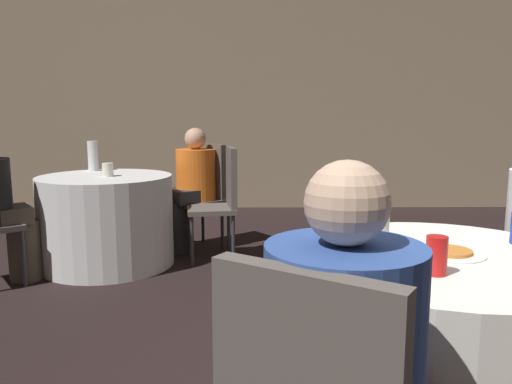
% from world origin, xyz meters
% --- Properties ---
extents(wall_back, '(16.00, 0.06, 2.80)m').
position_xyz_m(wall_back, '(0.00, 4.88, 1.40)').
color(wall_back, gray).
rests_on(wall_back, ground_plane).
extents(table_near, '(1.09, 1.09, 0.74)m').
position_xyz_m(table_near, '(-0.22, -0.04, 0.37)').
color(table_near, white).
rests_on(table_near, ground_plane).
extents(table_far, '(1.08, 1.08, 0.74)m').
position_xyz_m(table_far, '(-2.08, 2.29, 0.37)').
color(table_far, white).
rests_on(table_far, ground_plane).
extents(chair_far_east, '(0.46, 0.46, 0.96)m').
position_xyz_m(chair_far_east, '(-1.14, 2.44, 0.57)').
color(chair_far_east, '#59514C').
rests_on(chair_far_east, ground_plane).
extents(chair_far_northeast, '(0.56, 0.56, 0.96)m').
position_xyz_m(chair_far_northeast, '(-1.32, 2.87, 0.57)').
color(chair_far_northeast, '#59514C').
rests_on(chair_far_northeast, ground_plane).
extents(person_black_shirt, '(0.47, 0.44, 1.14)m').
position_xyz_m(person_black_shirt, '(-2.71, 1.83, 0.57)').
color(person_black_shirt, '#4C4238').
rests_on(person_black_shirt, ground_plane).
extents(person_orange_shirt, '(0.50, 0.48, 1.12)m').
position_xyz_m(person_orange_shirt, '(-1.45, 2.77, 0.58)').
color(person_orange_shirt, '#282828').
rests_on(person_orange_shirt, ground_plane).
extents(pizza_plate_near, '(0.25, 0.25, 0.02)m').
position_xyz_m(pizza_plate_near, '(-0.19, -0.04, 0.75)').
color(pizza_plate_near, white).
rests_on(pizza_plate_near, table_near).
extents(soda_can_red, '(0.07, 0.07, 0.12)m').
position_xyz_m(soda_can_red, '(-0.33, -0.26, 0.81)').
color(soda_can_red, red).
rests_on(soda_can_red, table_near).
extents(soda_can_silver, '(0.07, 0.07, 0.12)m').
position_xyz_m(soda_can_silver, '(-0.43, 0.03, 0.81)').
color(soda_can_silver, silver).
rests_on(soda_can_silver, table_near).
extents(bottle_far, '(0.09, 0.09, 0.26)m').
position_xyz_m(bottle_far, '(-2.29, 2.67, 0.88)').
color(bottle_far, white).
rests_on(bottle_far, table_far).
extents(cup_far, '(0.09, 0.09, 0.11)m').
position_xyz_m(cup_far, '(-2.04, 2.25, 0.80)').
color(cup_far, silver).
rests_on(cup_far, table_far).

